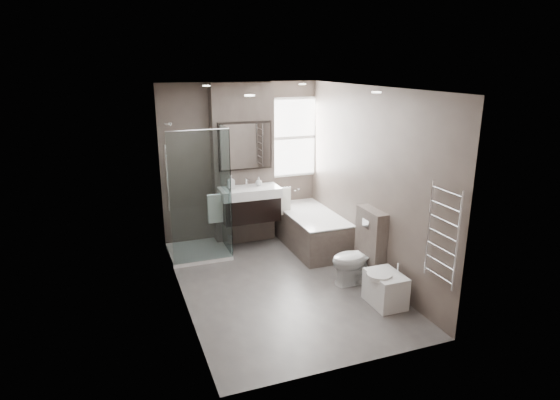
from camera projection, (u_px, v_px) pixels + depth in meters
name	position (u px, v px, depth m)	size (l,w,h in m)	color
room	(281.00, 192.00, 5.97)	(2.70, 3.90, 2.70)	#534F4D
vanity_pier	(243.00, 165.00, 7.57)	(1.00, 0.25, 2.60)	brown
vanity	(250.00, 203.00, 7.41)	(0.95, 0.47, 0.66)	black
mirror_cabinet	(245.00, 146.00, 7.33)	(0.86, 0.08, 0.76)	black
towel_left	(215.00, 209.00, 7.21)	(0.24, 0.06, 0.44)	white
towel_right	(283.00, 201.00, 7.59)	(0.24, 0.06, 0.44)	white
shower_enclosure	(205.00, 225.00, 7.16)	(0.90, 0.90, 2.00)	white
bathtub	(311.00, 228.00, 7.55)	(0.75, 1.60, 0.57)	brown
window	(292.00, 138.00, 7.85)	(0.98, 0.06, 1.33)	white
toilet	(356.00, 259.00, 6.30)	(0.39, 0.68, 0.69)	white
cistern_box	(371.00, 245.00, 6.38)	(0.19, 0.55, 1.00)	brown
bidet	(385.00, 288.00, 5.77)	(0.44, 0.51, 0.53)	white
towel_radiator	(443.00, 235.00, 5.00)	(0.03, 0.49, 1.10)	silver
soap_bottle_a	(231.00, 182.00, 7.25)	(0.10, 0.10, 0.21)	white
soap_bottle_b	(259.00, 181.00, 7.43)	(0.11, 0.11, 0.14)	white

